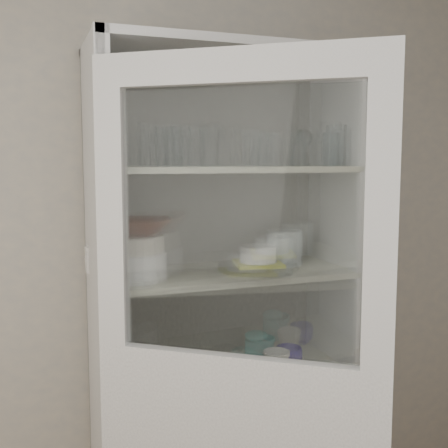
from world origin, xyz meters
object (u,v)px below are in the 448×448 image
object	(u,v)px
yellow_trivet	(258,263)
measuring_cups	(206,375)
goblet_2	(215,142)
plate_stack_back	(112,258)
plate_stack_front	(137,266)
cream_bowl	(137,244)
mug_teal	(262,349)
glass_platter	(258,267)
cupboard_door	(237,428)
mug_blue	(289,357)
mug_white	(277,363)
terracotta_bowl	(136,227)
goblet_3	(304,146)
white_ramekin	(258,254)
white_canister	(119,362)
goblet_0	(119,145)
grey_bowl_stack	(284,247)
pantry_cabinet	(219,345)
goblet_1	(179,146)

from	to	relation	value
yellow_trivet	measuring_cups	world-z (taller)	yellow_trivet
goblet_2	plate_stack_back	distance (m)	0.60
plate_stack_front	cream_bowl	distance (m)	0.08
goblet_2	mug_teal	size ratio (longest dim) A/B	1.69
cream_bowl	glass_platter	xyz separation A→B (m)	(0.48, 0.02, -0.12)
cupboard_door	mug_blue	size ratio (longest dim) A/B	18.44
mug_white	terracotta_bowl	bearing A→B (deg)	-169.21
mug_blue	mug_teal	size ratio (longest dim) A/B	1.00
goblet_3	glass_platter	xyz separation A→B (m)	(-0.25, -0.12, -0.47)
mug_white	measuring_cups	world-z (taller)	mug_white
cream_bowl	mug_blue	world-z (taller)	cream_bowl
white_ramekin	measuring_cups	xyz separation A→B (m)	(-0.23, -0.05, -0.44)
plate_stack_back	white_canister	size ratio (longest dim) A/B	1.38
goblet_0	grey_bowl_stack	world-z (taller)	goblet_0
goblet_2	mug_teal	world-z (taller)	goblet_2
cupboard_door	yellow_trivet	world-z (taller)	cupboard_door
goblet_2	cupboard_door	bearing A→B (deg)	-102.91
cupboard_door	yellow_trivet	distance (m)	0.67
pantry_cabinet	terracotta_bowl	world-z (taller)	pantry_cabinet
goblet_0	plate_stack_front	bearing A→B (deg)	-80.89
cream_bowl	mug_blue	size ratio (longest dim) A/B	1.81
plate_stack_back	mug_white	size ratio (longest dim) A/B	1.93
plate_stack_back	mug_white	bearing A→B (deg)	-23.93
glass_platter	cupboard_door	bearing A→B (deg)	-120.34
grey_bowl_stack	mug_white	xyz separation A→B (m)	(-0.10, -0.15, -0.42)
goblet_1	mug_white	world-z (taller)	goblet_1
plate_stack_front	plate_stack_back	size ratio (longest dim) A/B	1.06
cream_bowl	terracotta_bowl	xyz separation A→B (m)	(0.00, 0.00, 0.06)
pantry_cabinet	glass_platter	bearing A→B (deg)	-38.12
pantry_cabinet	plate_stack_front	xyz separation A→B (m)	(-0.35, -0.12, 0.37)
white_ramekin	measuring_cups	size ratio (longest dim) A/B	1.30
pantry_cabinet	terracotta_bowl	distance (m)	0.63
pantry_cabinet	plate_stack_front	bearing A→B (deg)	-160.48
plate_stack_back	yellow_trivet	distance (m)	0.57
terracotta_bowl	white_canister	distance (m)	0.53
plate_stack_back	mug_teal	size ratio (longest dim) A/B	1.83
cupboard_door	glass_platter	size ratio (longest dim) A/B	6.34
cream_bowl	white_canister	world-z (taller)	cream_bowl
white_ramekin	grey_bowl_stack	xyz separation A→B (m)	(0.14, 0.06, 0.01)
mug_teal	white_canister	xyz separation A→B (m)	(-0.59, -0.01, 0.02)
plate_stack_front	goblet_3	bearing A→B (deg)	11.07
terracotta_bowl	cupboard_door	bearing A→B (deg)	-63.91
glass_platter	grey_bowl_stack	xyz separation A→B (m)	(0.14, 0.06, 0.06)
goblet_0	white_canister	world-z (taller)	goblet_0
mug_teal	mug_white	world-z (taller)	mug_teal
yellow_trivet	white_ramekin	world-z (taller)	white_ramekin
mug_white	mug_blue	bearing A→B (deg)	51.04
goblet_0	terracotta_bowl	world-z (taller)	goblet_0
goblet_3	goblet_1	bearing A→B (deg)	177.54
plate_stack_front	measuring_cups	distance (m)	0.49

